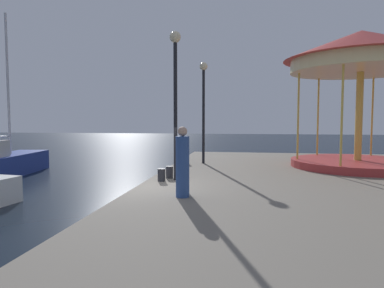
# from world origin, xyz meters

# --- Properties ---
(ground_plane) EXTENTS (120.00, 120.00, 0.00)m
(ground_plane) POSITION_xyz_m (0.00, 0.00, 0.00)
(ground_plane) COLOR black
(carousel) EXTENTS (6.08, 6.08, 5.52)m
(carousel) POSITION_xyz_m (7.67, 5.23, 4.94)
(carousel) COLOR #B23333
(carousel) RESTS_ON quay_dock
(lamp_post_mid_promenade) EXTENTS (0.36, 0.36, 4.73)m
(lamp_post_mid_promenade) POSITION_xyz_m (0.91, 1.11, 3.99)
(lamp_post_mid_promenade) COLOR black
(lamp_post_mid_promenade) RESTS_ON quay_dock
(lamp_post_far_end) EXTENTS (0.36, 0.36, 4.49)m
(lamp_post_far_end) POSITION_xyz_m (1.25, 5.57, 3.85)
(lamp_post_far_end) COLOR black
(lamp_post_far_end) RESTS_ON quay_dock
(bollard_south) EXTENTS (0.24, 0.24, 0.40)m
(bollard_south) POSITION_xyz_m (0.51, 0.83, 1.00)
(bollard_south) COLOR #2D2D33
(bollard_south) RESTS_ON quay_dock
(bollard_north) EXTENTS (0.24, 0.24, 0.40)m
(bollard_north) POSITION_xyz_m (0.55, 5.11, 1.00)
(bollard_north) COLOR #2D2D33
(bollard_north) RESTS_ON quay_dock
(bollard_center) EXTENTS (0.24, 0.24, 0.40)m
(bollard_center) POSITION_xyz_m (0.64, 1.42, 1.00)
(bollard_center) COLOR #2D2D33
(bollard_center) RESTS_ON quay_dock
(person_by_the_water) EXTENTS (0.34, 0.34, 1.77)m
(person_by_the_water) POSITION_xyz_m (1.59, -1.28, 1.63)
(person_by_the_water) COLOR #2D4C8C
(person_by_the_water) RESTS_ON quay_dock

